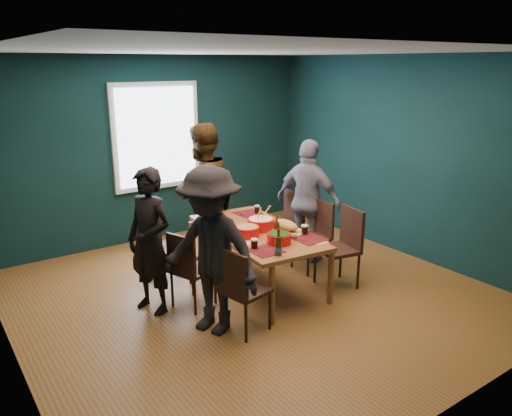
{
  "coord_description": "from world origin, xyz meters",
  "views": [
    {
      "loc": [
        -3.0,
        -4.32,
        2.59
      ],
      "look_at": [
        0.18,
        0.2,
        0.97
      ],
      "focal_mm": 35.0,
      "sensor_mm": 36.0,
      "label": 1
    }
  ],
  "objects_px": {
    "person_right": "(308,201)",
    "bowl_dumpling": "(261,223)",
    "bowl_herbs": "(279,238)",
    "chair_left_far": "(162,242)",
    "chair_left_mid": "(188,265)",
    "person_near_left": "(211,251)",
    "chair_right_mid": "(317,230)",
    "cutting_board": "(286,226)",
    "dining_table": "(256,236)",
    "chair_right_far": "(289,219)",
    "chair_right_near": "(344,241)",
    "person_back": "(203,193)",
    "chair_left_near": "(239,285)",
    "person_far_left": "(150,241)",
    "bowl_salad": "(247,231)"
  },
  "relations": [
    {
      "from": "person_right",
      "to": "bowl_dumpling",
      "type": "xyz_separation_m",
      "value": [
        -0.98,
        -0.28,
        -0.05
      ]
    },
    {
      "from": "bowl_dumpling",
      "to": "bowl_herbs",
      "type": "height_order",
      "value": "bowl_dumpling"
    },
    {
      "from": "chair_left_far",
      "to": "bowl_herbs",
      "type": "height_order",
      "value": "chair_left_far"
    },
    {
      "from": "chair_left_mid",
      "to": "person_near_left",
      "type": "xyz_separation_m",
      "value": [
        -0.02,
        -0.54,
        0.34
      ]
    },
    {
      "from": "chair_right_mid",
      "to": "cutting_board",
      "type": "xyz_separation_m",
      "value": [
        -0.68,
        -0.21,
        0.24
      ]
    },
    {
      "from": "dining_table",
      "to": "cutting_board",
      "type": "height_order",
      "value": "cutting_board"
    },
    {
      "from": "chair_right_far",
      "to": "bowl_dumpling",
      "type": "distance_m",
      "value": 1.03
    },
    {
      "from": "chair_right_far",
      "to": "chair_right_near",
      "type": "xyz_separation_m",
      "value": [
        -0.05,
        -1.11,
        0.02
      ]
    },
    {
      "from": "chair_left_mid",
      "to": "person_back",
      "type": "height_order",
      "value": "person_back"
    },
    {
      "from": "person_near_left",
      "to": "bowl_herbs",
      "type": "height_order",
      "value": "person_near_left"
    },
    {
      "from": "person_back",
      "to": "chair_left_mid",
      "type": "bearing_deg",
      "value": 32.42
    },
    {
      "from": "bowl_herbs",
      "to": "chair_left_near",
      "type": "bearing_deg",
      "value": -157.03
    },
    {
      "from": "chair_right_mid",
      "to": "person_back",
      "type": "distance_m",
      "value": 1.59
    },
    {
      "from": "chair_right_mid",
      "to": "chair_right_near",
      "type": "relative_size",
      "value": 0.94
    },
    {
      "from": "person_far_left",
      "to": "person_right",
      "type": "height_order",
      "value": "person_right"
    },
    {
      "from": "dining_table",
      "to": "person_right",
      "type": "relative_size",
      "value": 1.17
    },
    {
      "from": "bowl_herbs",
      "to": "person_far_left",
      "type": "bearing_deg",
      "value": 151.77
    },
    {
      "from": "person_near_left",
      "to": "bowl_salad",
      "type": "bearing_deg",
      "value": 99.59
    },
    {
      "from": "chair_right_near",
      "to": "person_back",
      "type": "distance_m",
      "value": 1.99
    },
    {
      "from": "chair_right_mid",
      "to": "person_near_left",
      "type": "distance_m",
      "value": 2.02
    },
    {
      "from": "person_right",
      "to": "bowl_dumpling",
      "type": "height_order",
      "value": "person_right"
    },
    {
      "from": "cutting_board",
      "to": "bowl_herbs",
      "type": "bearing_deg",
      "value": -160.87
    },
    {
      "from": "bowl_herbs",
      "to": "chair_left_mid",
      "type": "bearing_deg",
      "value": 152.59
    },
    {
      "from": "chair_left_mid",
      "to": "person_far_left",
      "type": "bearing_deg",
      "value": 130.02
    },
    {
      "from": "bowl_dumpling",
      "to": "chair_left_near",
      "type": "bearing_deg",
      "value": -135.97
    },
    {
      "from": "person_near_left",
      "to": "bowl_salad",
      "type": "xyz_separation_m",
      "value": [
        0.75,
        0.48,
        -0.08
      ]
    },
    {
      "from": "chair_left_near",
      "to": "dining_table",
      "type": "bearing_deg",
      "value": 34.49
    },
    {
      "from": "person_right",
      "to": "person_near_left",
      "type": "xyz_separation_m",
      "value": [
        -2.0,
        -0.87,
        0.02
      ]
    },
    {
      "from": "bowl_dumpling",
      "to": "chair_right_near",
      "type": "bearing_deg",
      "value": -35.67
    },
    {
      "from": "chair_left_mid",
      "to": "bowl_salad",
      "type": "bearing_deg",
      "value": -24.72
    },
    {
      "from": "chair_right_far",
      "to": "person_far_left",
      "type": "relative_size",
      "value": 0.58
    },
    {
      "from": "dining_table",
      "to": "bowl_dumpling",
      "type": "distance_m",
      "value": 0.15
    },
    {
      "from": "bowl_herbs",
      "to": "person_near_left",
      "type": "bearing_deg",
      "value": -174.5
    },
    {
      "from": "bowl_salad",
      "to": "chair_right_far",
      "type": "bearing_deg",
      "value": 29.82
    },
    {
      "from": "chair_right_far",
      "to": "bowl_salad",
      "type": "bearing_deg",
      "value": -151.49
    },
    {
      "from": "chair_left_mid",
      "to": "cutting_board",
      "type": "bearing_deg",
      "value": -27.74
    },
    {
      "from": "chair_left_mid",
      "to": "bowl_dumpling",
      "type": "xyz_separation_m",
      "value": [
        1.0,
        0.05,
        0.27
      ]
    },
    {
      "from": "chair_left_near",
      "to": "bowl_dumpling",
      "type": "xyz_separation_m",
      "value": [
        0.83,
        0.81,
        0.26
      ]
    },
    {
      "from": "chair_left_far",
      "to": "chair_left_mid",
      "type": "height_order",
      "value": "chair_left_far"
    },
    {
      "from": "chair_left_near",
      "to": "person_far_left",
      "type": "distance_m",
      "value": 1.11
    },
    {
      "from": "chair_left_far",
      "to": "cutting_board",
      "type": "distance_m",
      "value": 1.49
    },
    {
      "from": "chair_left_near",
      "to": "chair_right_near",
      "type": "distance_m",
      "value": 1.65
    },
    {
      "from": "person_right",
      "to": "bowl_salad",
      "type": "height_order",
      "value": "person_right"
    },
    {
      "from": "person_back",
      "to": "dining_table",
      "type": "bearing_deg",
      "value": 71.44
    },
    {
      "from": "person_near_left",
      "to": "bowl_salad",
      "type": "distance_m",
      "value": 0.89
    },
    {
      "from": "chair_left_mid",
      "to": "chair_left_near",
      "type": "bearing_deg",
      "value": -97.58
    },
    {
      "from": "person_far_left",
      "to": "person_back",
      "type": "xyz_separation_m",
      "value": [
        1.2,
        1.0,
        0.14
      ]
    },
    {
      "from": "chair_right_far",
      "to": "person_right",
      "type": "bearing_deg",
      "value": -63.91
    },
    {
      "from": "chair_right_mid",
      "to": "cutting_board",
      "type": "bearing_deg",
      "value": -159.15
    },
    {
      "from": "chair_left_far",
      "to": "person_back",
      "type": "relative_size",
      "value": 0.5
    }
  ]
}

